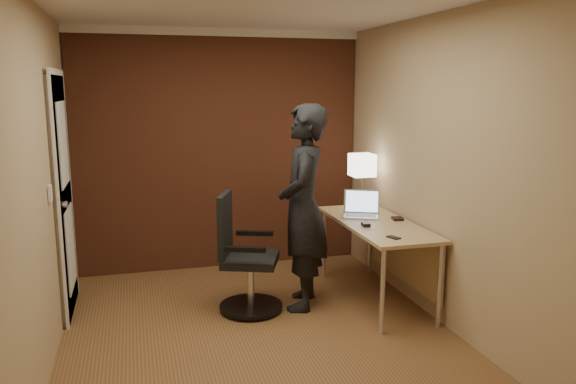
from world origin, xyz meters
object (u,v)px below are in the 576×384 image
Objects in this scene: desk at (383,235)px; phone at (394,237)px; mouse at (366,224)px; person at (303,208)px; laptop at (361,209)px; office_chair at (243,261)px; wallet at (397,219)px; desk_lamp at (362,166)px.

desk is 13.04× the size of phone.
person reaches higher than mouse.
laptop is 0.41× the size of office_chair.
phone is (-0.06, -0.81, -0.06)m from laptop.
desk is 0.20m from wallet.
phone is 0.06× the size of person.
phone is 0.84m from person.
desk is 1.49× the size of office_chair.
desk_lamp is 0.73m from wallet.
person is at bearing 168.56° from mouse.
mouse is at bearing 79.08° from phone.
person is (-0.74, 0.05, 0.29)m from desk.
person is (-0.89, 0.03, 0.15)m from wallet.
office_chair is (-1.31, -0.55, -0.70)m from desk_lamp.
phone is at bearing 65.44° from person.
mouse is at bearing -159.11° from wallet.
office_chair is at bearing 131.98° from phone.
desk_lamp is (0.04, 0.62, 0.55)m from desk.
phone is at bearing -100.20° from desk_lamp.
mouse reaches higher than wallet.
desk_lamp is 1.25m from phone.
mouse is (-0.23, -0.12, 0.14)m from desk.
desk_lamp is at bearing 60.60° from phone.
desk_lamp is at bearing 22.68° from office_chair.
desk_lamp is at bearing 147.03° from person.
desk_lamp reaches higher than phone.
laptop reaches higher than mouse.
office_chair is 0.69m from person.
desk is 0.84× the size of person.
desk_lamp is at bearing 66.86° from laptop.
phone is 1.05× the size of wallet.
wallet is (0.25, -0.25, -0.05)m from laptop.
laptop is 0.23× the size of person.
mouse is 0.56m from person.
phone is 1.30m from office_chair.
phone is at bearing -94.14° from laptop.
office_chair is 0.57× the size of person.
laptop is 4.10× the size of mouse.
desk is 15.00× the size of mouse.
desk is at bearing -93.72° from desk_lamp.
laptop is 0.41m from mouse.
desk is 1.29m from office_chair.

